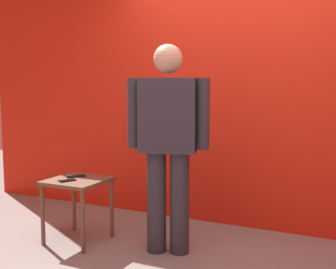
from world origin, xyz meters
TOP-DOWN VIEW (x-y plane):
  - back_wall_red at (0.00, 1.37)m, footprint 6.28×0.12m
  - standing_person at (-0.31, 0.40)m, footprint 0.68×0.35m
  - side_table at (-1.14, 0.28)m, footprint 0.49×0.49m
  - cell_phone at (-1.17, 0.18)m, footprint 0.13×0.16m
  - tv_remote at (-1.21, 0.34)m, footprint 0.15×0.15m

SIDE VIEW (x-z plane):
  - side_table at x=-1.14m, z-range 0.19..0.75m
  - cell_phone at x=-1.17m, z-range 0.57..0.58m
  - tv_remote at x=-1.21m, z-range 0.57..0.59m
  - standing_person at x=-0.31m, z-range 0.10..1.82m
  - back_wall_red at x=0.00m, z-range 0.00..2.92m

